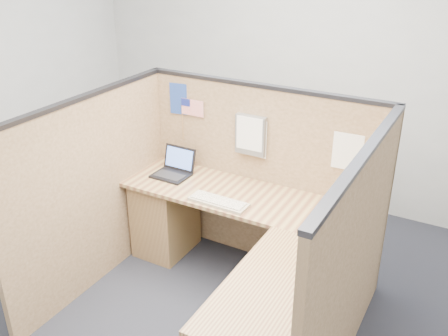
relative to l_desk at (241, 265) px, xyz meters
The scene contains 13 objects.
floor 0.52m from the l_desk, 122.80° to the right, with size 5.00×5.00×0.00m, color black.
wall_back 2.22m from the l_desk, 95.35° to the left, with size 5.00×5.00×0.00m, color #A8ABAE.
cubicle_partitions 0.44m from the l_desk, 142.47° to the left, with size 2.06×1.83×1.53m.
l_desk is the anchor object (origin of this frame).
laptop 1.05m from the l_desk, 152.30° to the left, with size 0.30×0.29×0.21m.
keyboard 0.49m from the l_desk, 146.72° to the left, with size 0.46×0.16×0.03m.
mouse 0.70m from the l_desk, 18.44° to the left, with size 0.11×0.07×0.05m, color silver.
hand_forearm 0.69m from the l_desk, ahead, with size 0.11×0.39×0.08m.
blue_poster 1.47m from the l_desk, 143.66° to the left, with size 0.20×0.00×0.26m, color navy.
american_flag 1.37m from the l_desk, 141.13° to the left, with size 0.21×0.01×0.37m.
file_holder 1.02m from the l_desk, 111.79° to the left, with size 0.25×0.05×0.32m.
paper_left 1.01m from the l_desk, 110.38° to the left, with size 0.25×0.00×0.31m, color white.
paper_right 1.12m from the l_desk, 53.65° to the left, with size 0.22×0.00×0.28m, color white.
Camera 1 is at (1.51, -2.35, 2.55)m, focal length 40.00 mm.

